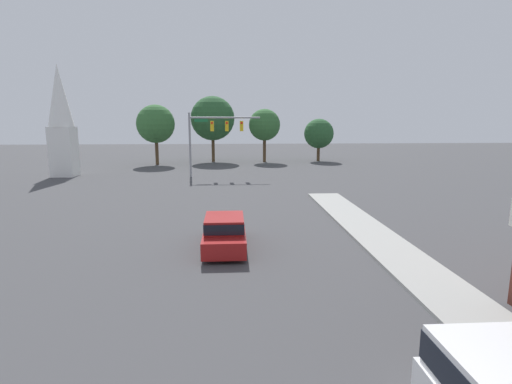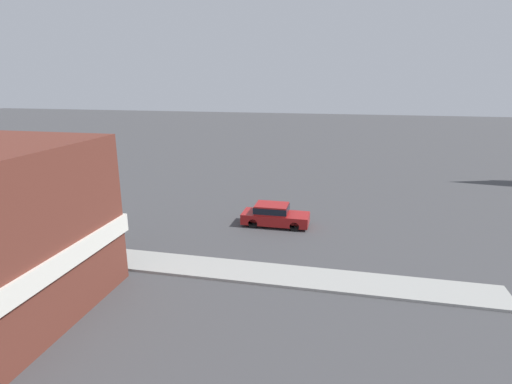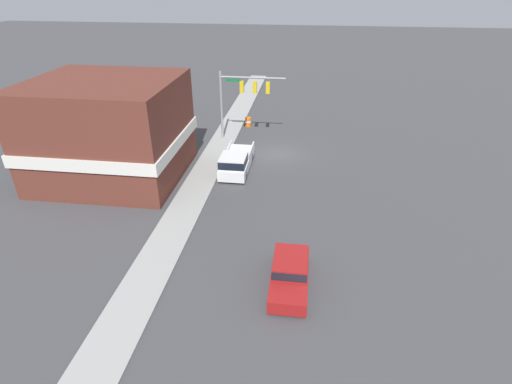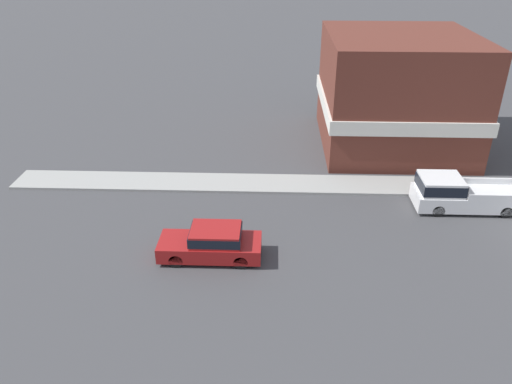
{
  "view_description": "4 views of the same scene",
  "coord_description": "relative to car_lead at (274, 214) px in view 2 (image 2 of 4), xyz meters",
  "views": [
    {
      "loc": [
        -1.57,
        -0.9,
        5.92
      ],
      "look_at": [
        -0.46,
        17.03,
        2.66
      ],
      "focal_mm": 28.0,
      "sensor_mm": 36.0,
      "label": 1
    },
    {
      "loc": [
        24.87,
        21.64,
        10.2
      ],
      "look_at": [
        0.02,
        16.16,
        2.98
      ],
      "focal_mm": 28.0,
      "sensor_mm": 36.0,
      "label": 2
    },
    {
      "loc": [
        -2.3,
        33.33,
        14.52
      ],
      "look_at": [
        0.4,
        12.98,
        3.14
      ],
      "focal_mm": 28.0,
      "sensor_mm": 36.0,
      "label": 3
    },
    {
      "loc": [
        -21.25,
        14.31,
        13.75
      ],
      "look_at": [
        -1.24,
        15.05,
        3.15
      ],
      "focal_mm": 35.0,
      "sensor_mm": 36.0,
      "label": 4
    }
  ],
  "objects": [
    {
      "name": "ground_plane",
      "position": [
        1.92,
        -17.06,
        -0.82
      ],
      "size": [
        200.0,
        200.0,
        0.0
      ],
      "primitive_type": "plane",
      "color": "#424244"
    },
    {
      "name": "car_lead",
      "position": [
        0.0,
        0.0,
        0.0
      ],
      "size": [
        1.9,
        4.78,
        1.57
      ],
      "color": "black",
      "rests_on": "ground"
    },
    {
      "name": "pickup_truck_parked",
      "position": [
        5.16,
        -12.92,
        0.11
      ],
      "size": [
        2.12,
        5.78,
        1.88
      ],
      "color": "black",
      "rests_on": "ground"
    }
  ]
}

